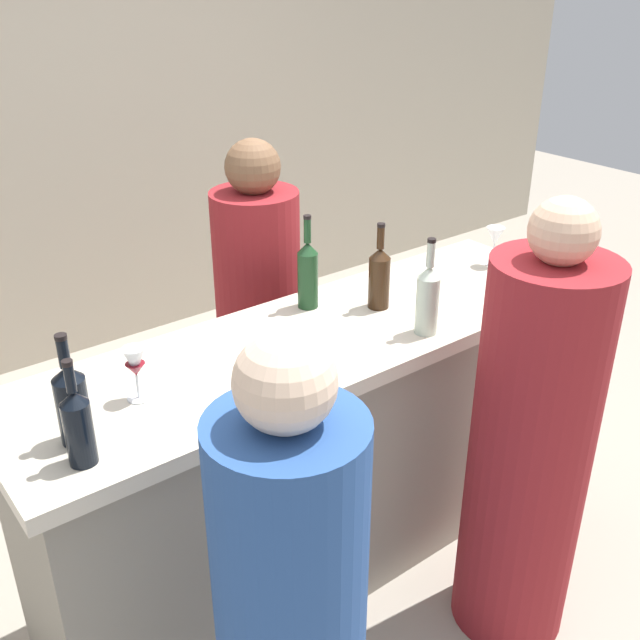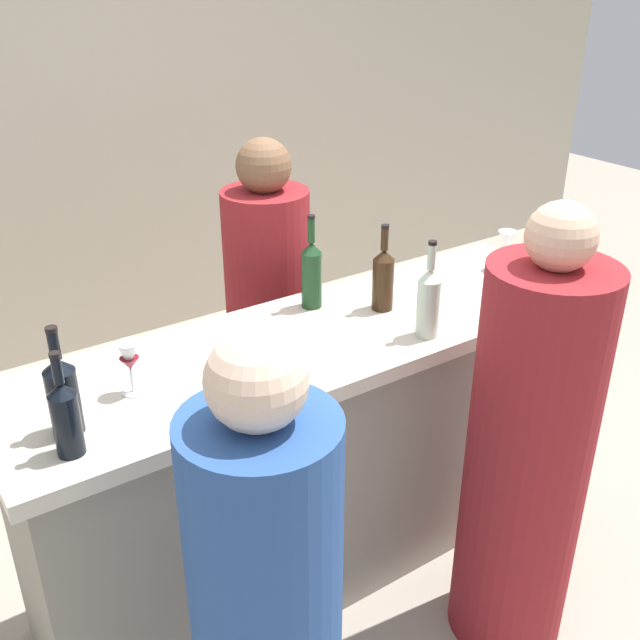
# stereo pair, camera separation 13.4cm
# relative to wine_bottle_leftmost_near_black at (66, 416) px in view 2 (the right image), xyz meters

# --- Properties ---
(ground_plane) EXTENTS (12.00, 12.00, 0.00)m
(ground_plane) POSITION_rel_wine_bottle_leftmost_near_black_xyz_m (0.88, 0.18, -1.07)
(ground_plane) COLOR #9E9384
(back_wall) EXTENTS (8.00, 0.10, 2.80)m
(back_wall) POSITION_rel_wine_bottle_leftmost_near_black_xyz_m (0.88, 2.38, 0.33)
(back_wall) COLOR #B2A893
(back_wall) RESTS_ON ground
(bar_counter) EXTENTS (2.12, 0.62, 0.96)m
(bar_counter) POSITION_rel_wine_bottle_leftmost_near_black_xyz_m (0.88, 0.18, -0.58)
(bar_counter) COLOR gray
(bar_counter) RESTS_ON ground
(wine_bottle_leftmost_near_black) EXTENTS (0.07, 0.07, 0.29)m
(wine_bottle_leftmost_near_black) POSITION_rel_wine_bottle_leftmost_near_black_xyz_m (0.00, 0.00, 0.00)
(wine_bottle_leftmost_near_black) COLOR black
(wine_bottle_leftmost_near_black) RESTS_ON bar_counter
(wine_bottle_second_left_near_black) EXTENTS (0.08, 0.08, 0.31)m
(wine_bottle_second_left_near_black) POSITION_rel_wine_bottle_leftmost_near_black_xyz_m (0.02, 0.10, 0.01)
(wine_bottle_second_left_near_black) COLOR black
(wine_bottle_second_left_near_black) RESTS_ON bar_counter
(wine_bottle_center_olive_green) EXTENTS (0.07, 0.07, 0.34)m
(wine_bottle_center_olive_green) POSITION_rel_wine_bottle_leftmost_near_black_xyz_m (0.97, 0.38, 0.02)
(wine_bottle_center_olive_green) COLOR #193D1E
(wine_bottle_center_olive_green) RESTS_ON bar_counter
(wine_bottle_second_right_clear_pale) EXTENTS (0.07, 0.07, 0.33)m
(wine_bottle_second_right_clear_pale) POSITION_rel_wine_bottle_leftmost_near_black_xyz_m (1.16, -0.02, 0.02)
(wine_bottle_second_right_clear_pale) COLOR #B7C6B2
(wine_bottle_second_right_clear_pale) RESTS_ON bar_counter
(wine_bottle_rightmost_amber_brown) EXTENTS (0.08, 0.08, 0.31)m
(wine_bottle_rightmost_amber_brown) POSITION_rel_wine_bottle_leftmost_near_black_xyz_m (1.16, 0.22, 0.01)
(wine_bottle_rightmost_amber_brown) COLOR #331E0F
(wine_bottle_rightmost_amber_brown) RESTS_ON bar_counter
(wine_glass_near_left) EXTENTS (0.07, 0.07, 0.15)m
(wine_glass_near_left) POSITION_rel_wine_bottle_leftmost_near_black_xyz_m (1.67, 0.04, -0.00)
(wine_glass_near_left) COLOR white
(wine_glass_near_left) RESTS_ON bar_counter
(wine_glass_near_center) EXTENTS (0.07, 0.07, 0.16)m
(wine_glass_near_center) POSITION_rel_wine_bottle_leftmost_near_black_xyz_m (0.23, 0.19, -0.00)
(wine_glass_near_center) COLOR white
(wine_glass_near_center) RESTS_ON bar_counter
(wine_glass_near_right) EXTENTS (0.07, 0.07, 0.16)m
(wine_glass_near_right) POSITION_rel_wine_bottle_leftmost_near_black_xyz_m (1.79, 0.24, 0.01)
(wine_glass_near_right) COLOR white
(wine_glass_near_right) RESTS_ON bar_counter
(person_left_guest) EXTENTS (0.43, 0.43, 1.51)m
(person_left_guest) POSITION_rel_wine_bottle_leftmost_near_black_xyz_m (1.22, -0.43, -0.38)
(person_left_guest) COLOR maroon
(person_left_guest) RESTS_ON ground
(person_center_guest) EXTENTS (0.41, 0.41, 1.43)m
(person_center_guest) POSITION_rel_wine_bottle_leftmost_near_black_xyz_m (0.26, -0.49, -0.41)
(person_center_guest) COLOR #284C8C
(person_center_guest) RESTS_ON ground
(person_right_guest) EXTENTS (0.44, 0.44, 1.46)m
(person_right_guest) POSITION_rel_wine_bottle_leftmost_near_black_xyz_m (1.07, 0.85, -0.40)
(person_right_guest) COLOR maroon
(person_right_guest) RESTS_ON ground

